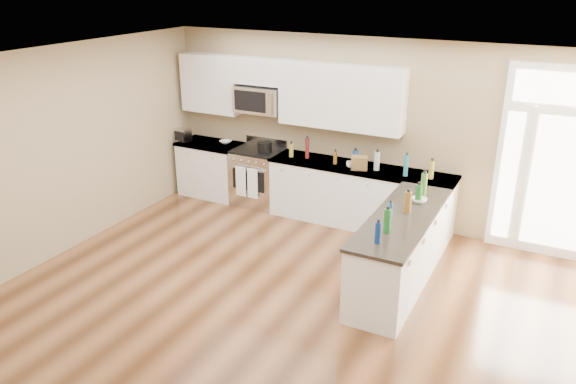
{
  "coord_description": "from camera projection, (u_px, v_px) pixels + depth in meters",
  "views": [
    {
      "loc": [
        2.51,
        -3.86,
        3.69
      ],
      "look_at": [
        -0.51,
        2.0,
        1.07
      ],
      "focal_mm": 35.0,
      "sensor_mm": 36.0,
      "label": 1
    }
  ],
  "objects": [
    {
      "name": "upper_cabinet_right",
      "position": [
        341.0,
        97.0,
        8.32
      ],
      "size": [
        1.94,
        0.33,
        0.95
      ],
      "primitive_type": "cube",
      "color": "white",
      "rests_on": "room_shell"
    },
    {
      "name": "peninsula_cabinet",
      "position": [
        400.0,
        253.0,
        6.92
      ],
      "size": [
        0.69,
        2.32,
        0.94
      ],
      "color": "white",
      "rests_on": "ground"
    },
    {
      "name": "entry_door",
      "position": [
        564.0,
        166.0,
        7.32
      ],
      "size": [
        1.7,
        0.1,
        2.6
      ],
      "color": "white",
      "rests_on": "ground"
    },
    {
      "name": "microwave",
      "position": [
        259.0,
        99.0,
        8.94
      ],
      "size": [
        0.78,
        0.41,
        0.42
      ],
      "color": "silver",
      "rests_on": "room_shell"
    },
    {
      "name": "toaster_oven",
      "position": [
        183.0,
        135.0,
        9.61
      ],
      "size": [
        0.28,
        0.23,
        0.22
      ],
      "primitive_type": "cube",
      "rotation": [
        0.0,
        0.0,
        -0.14
      ],
      "color": "silver",
      "rests_on": "back_cabinet_left"
    },
    {
      "name": "upper_cabinet_short",
      "position": [
        260.0,
        71.0,
        8.81
      ],
      "size": [
        0.82,
        0.33,
        0.4
      ],
      "primitive_type": "cube",
      "color": "white",
      "rests_on": "room_shell"
    },
    {
      "name": "ground",
      "position": [
        242.0,
        365.0,
        5.63
      ],
      "size": [
        8.0,
        8.0,
        0.0
      ],
      "primitive_type": "plane",
      "color": "#472814"
    },
    {
      "name": "back_cabinet_right",
      "position": [
        359.0,
        198.0,
        8.58
      ],
      "size": [
        2.85,
        0.66,
        0.94
      ],
      "color": "white",
      "rests_on": "ground"
    },
    {
      "name": "bowl_peninsula",
      "position": [
        419.0,
        200.0,
        7.11
      ],
      "size": [
        0.2,
        0.2,
        0.06
      ],
      "primitive_type": "imported",
      "rotation": [
        0.0,
        0.0,
        0.08
      ],
      "color": "white",
      "rests_on": "peninsula_cabinet"
    },
    {
      "name": "stockpot",
      "position": [
        265.0,
        146.0,
        9.01
      ],
      "size": [
        0.24,
        0.24,
        0.18
      ],
      "primitive_type": "cylinder",
      "rotation": [
        0.0,
        0.0,
        -0.02
      ],
      "color": "black",
      "rests_on": "kitchen_range"
    },
    {
      "name": "back_cabinet_left",
      "position": [
        212.0,
        170.0,
        9.73
      ],
      "size": [
        1.1,
        0.66,
        0.94
      ],
      "color": "white",
      "rests_on": "ground"
    },
    {
      "name": "bowl_left",
      "position": [
        225.0,
        142.0,
        9.52
      ],
      "size": [
        0.22,
        0.22,
        0.05
      ],
      "primitive_type": "imported",
      "rotation": [
        0.0,
        0.0,
        -0.2
      ],
      "color": "white",
      "rests_on": "back_cabinet_left"
    },
    {
      "name": "room_shell",
      "position": [
        236.0,
        208.0,
        5.0
      ],
      "size": [
        8.0,
        8.0,
        8.0
      ],
      "color": "#9E8A64",
      "rests_on": "ground"
    },
    {
      "name": "kitchen_range",
      "position": [
        258.0,
        177.0,
        9.32
      ],
      "size": [
        0.77,
        0.69,
        1.08
      ],
      "color": "silver",
      "rests_on": "ground"
    },
    {
      "name": "upper_cabinet_left",
      "position": [
        212.0,
        83.0,
        9.31
      ],
      "size": [
        1.04,
        0.33,
        0.95
      ],
      "primitive_type": "cube",
      "color": "white",
      "rests_on": "room_shell"
    },
    {
      "name": "cardboard_box",
      "position": [
        359.0,
        163.0,
        8.26
      ],
      "size": [
        0.28,
        0.24,
        0.19
      ],
      "primitive_type": "cube",
      "rotation": [
        0.0,
        0.0,
        0.34
      ],
      "color": "brown",
      "rests_on": "back_cabinet_right"
    },
    {
      "name": "cup_counter",
      "position": [
        350.0,
        164.0,
        8.35
      ],
      "size": [
        0.14,
        0.14,
        0.09
      ],
      "primitive_type": "imported",
      "rotation": [
        0.0,
        0.0,
        0.22
      ],
      "color": "white",
      "rests_on": "back_cabinet_right"
    },
    {
      "name": "counter_bottles",
      "position": [
        382.0,
        179.0,
        7.53
      ],
      "size": [
        2.35,
        2.37,
        0.32
      ],
      "color": "#19591E",
      "rests_on": "back_cabinet_right"
    }
  ]
}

